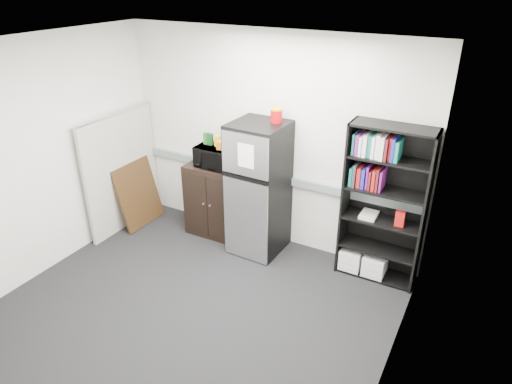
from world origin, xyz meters
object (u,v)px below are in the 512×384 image
microwave (215,157)px  refrigerator (258,189)px  bookshelf (382,202)px  cabinet (218,200)px  cubicle_partition (122,171)px

microwave → refrigerator: bearing=-6.5°
bookshelf → cabinet: 2.20m
cabinet → microwave: size_ratio=2.01×
cubicle_partition → bookshelf: bearing=8.1°
cabinet → refrigerator: refrigerator is taller
cabinet → refrigerator: 0.75m
bookshelf → microwave: bearing=-177.8°
cabinet → refrigerator: (0.66, -0.08, 0.35)m
cabinet → microwave: bearing=-90.0°
cubicle_partition → microwave: cubicle_partition is taller
microwave → cubicle_partition: bearing=-163.1°
cabinet → microwave: 0.63m
bookshelf → cubicle_partition: (-3.41, -0.49, -0.16)m
bookshelf → cabinet: bookshelf is taller
bookshelf → refrigerator: bearing=-174.4°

